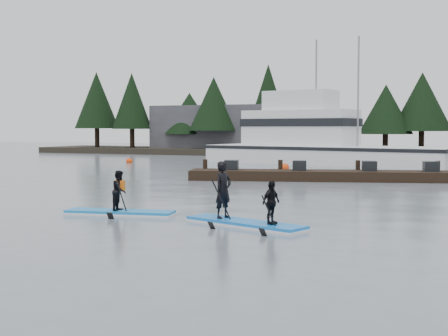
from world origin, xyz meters
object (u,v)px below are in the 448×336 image
at_px(paddleboard_duo, 242,206).
at_px(floating_dock, 339,176).
at_px(fishing_boat_large, 320,153).
at_px(paddleboard_solo, 120,201).

bearing_deg(paddleboard_duo, floating_dock, 111.76).
height_order(fishing_boat_large, paddleboard_duo, fishing_boat_large).
distance_m(fishing_boat_large, floating_dock, 14.90).
relative_size(floating_dock, paddleboard_solo, 4.37).
bearing_deg(paddleboard_solo, floating_dock, 66.42).
height_order(fishing_boat_large, floating_dock, fishing_boat_large).
relative_size(paddleboard_solo, paddleboard_duo, 0.93).
bearing_deg(floating_dock, paddleboard_duo, -103.07).
distance_m(paddleboard_solo, paddleboard_duo, 4.32).
bearing_deg(paddleboard_duo, paddleboard_solo, -168.21).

